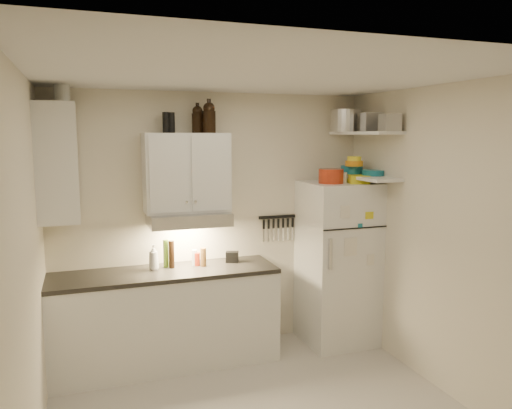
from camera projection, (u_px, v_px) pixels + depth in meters
name	position (u px, v px, depth m)	size (l,w,h in m)	color
ceiling	(265.00, 73.00, 3.49)	(3.20, 3.00, 0.02)	silver
back_wall	(213.00, 222.00, 5.09)	(3.20, 0.02, 2.60)	beige
left_wall	(26.00, 276.00, 3.14)	(0.02, 3.00, 2.60)	beige
right_wall	(443.00, 240.00, 4.21)	(0.02, 3.00, 2.60)	beige
base_cabinet	(166.00, 320.00, 4.73)	(2.10, 0.60, 0.88)	white
countertop	(165.00, 273.00, 4.67)	(2.10, 0.62, 0.04)	black
upper_cabinet	(186.00, 173.00, 4.75)	(0.80, 0.33, 0.75)	white
side_cabinet	(57.00, 162.00, 4.23)	(0.33, 0.55, 1.00)	white
range_hood	(189.00, 219.00, 4.75)	(0.76, 0.46, 0.12)	silver
fridge	(337.00, 263.00, 5.23)	(0.70, 0.68, 1.70)	white
shelf_hi	(365.00, 133.00, 4.99)	(0.30, 0.95, 0.03)	white
shelf_lo	(363.00, 177.00, 5.05)	(0.30, 0.95, 0.03)	white
knife_strip	(278.00, 217.00, 5.29)	(0.42, 0.02, 0.03)	black
dutch_oven	(331.00, 176.00, 5.00)	(0.25, 0.25, 0.14)	#AF2E14
book_stack	(358.00, 179.00, 5.02)	(0.19, 0.24, 0.08)	yellow
spice_jar	(344.00, 178.00, 5.02)	(0.06, 0.06, 0.11)	silver
stock_pot	(346.00, 121.00, 5.22)	(0.32, 0.32, 0.23)	silver
tin_a	(372.00, 122.00, 4.95)	(0.19, 0.17, 0.19)	#AAAAAD
tin_b	(390.00, 123.00, 4.63)	(0.16, 0.16, 0.16)	#AAAAAD
bowl_teal	(352.00, 170.00, 5.20)	(0.23, 0.23, 0.09)	#186D84
bowl_orange	(354.00, 163.00, 5.10)	(0.18, 0.18, 0.05)	orange
bowl_yellow	(354.00, 159.00, 5.09)	(0.14, 0.14, 0.05)	yellow
plates	(373.00, 173.00, 5.01)	(0.22, 0.22, 0.06)	#186D84
growler_a	(198.00, 119.00, 4.76)	(0.11, 0.11, 0.26)	black
growler_b	(209.00, 117.00, 4.70)	(0.12, 0.12, 0.29)	black
thermos_a	(171.00, 123.00, 4.67)	(0.07, 0.07, 0.19)	black
thermos_b	(166.00, 123.00, 4.66)	(0.07, 0.07, 0.19)	black
side_jar	(62.00, 92.00, 4.17)	(0.13, 0.13, 0.17)	silver
soap_bottle	(154.00, 256.00, 4.68)	(0.11, 0.11, 0.27)	white
pepper_mill	(203.00, 257.00, 4.82)	(0.06, 0.06, 0.18)	brown
oil_bottle	(166.00, 253.00, 4.78)	(0.05, 0.05, 0.27)	#3E5C17
vinegar_bottle	(172.00, 254.00, 4.75)	(0.06, 0.06, 0.26)	black
clear_bottle	(195.00, 258.00, 4.85)	(0.05, 0.05, 0.16)	silver
red_jar	(197.00, 259.00, 4.85)	(0.06, 0.06, 0.13)	#AF2E14
caddy	(232.00, 257.00, 4.98)	(0.12, 0.09, 0.11)	black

